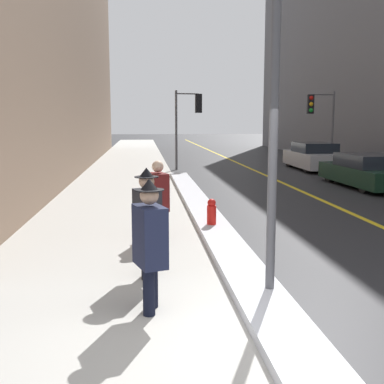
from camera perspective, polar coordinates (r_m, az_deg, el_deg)
name	(u,v)px	position (r m, az deg, el deg)	size (l,w,h in m)	color
ground_plane	(268,344)	(5.43, 8.95, -17.36)	(160.00, 160.00, 0.00)	#232326
sidewalk_slab	(126,178)	(19.87, -7.85, 1.60)	(4.00, 80.00, 0.01)	#B2AFA8
road_centre_stripe	(269,177)	(20.55, 9.12, 1.79)	(0.16, 80.00, 0.00)	gold
snow_bank_curb	(204,212)	(12.09, 1.40, -2.42)	(0.70, 17.32, 0.14)	silver
building_facade_left	(22,30)	(25.73, -19.53, 17.66)	(6.00, 36.00, 13.34)	#846B56
lamp_post	(276,40)	(6.32, 9.89, 17.35)	(0.28, 0.28, 5.68)	#515156
traffic_light_near	(190,113)	(23.36, -0.25, 9.38)	(1.31, 0.42, 3.77)	#515156
traffic_light_far	(319,113)	(23.93, 14.82, 8.99)	(1.31, 0.33, 3.72)	#515156
pedestrian_trailing	(150,240)	(5.89, -5.01, -5.73)	(0.44, 0.58, 1.67)	black
pedestrian_in_fedora	(147,218)	(7.20, -5.35, -3.11)	(0.44, 0.58, 1.67)	black
pedestrian_with_shoulder_bag	(158,196)	(9.52, -4.07, -0.50)	(0.44, 0.75, 1.58)	#340C0C
parked_car_dark_green	(367,171)	(18.21, 19.99, 2.31)	(1.81, 4.63, 1.18)	black
parked_car_silver	(313,157)	(23.98, 14.19, 4.07)	(1.83, 4.50, 1.31)	#B2B2B7
fire_hydrant	(212,215)	(10.34, 2.33, -2.75)	(0.20, 0.20, 0.70)	red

